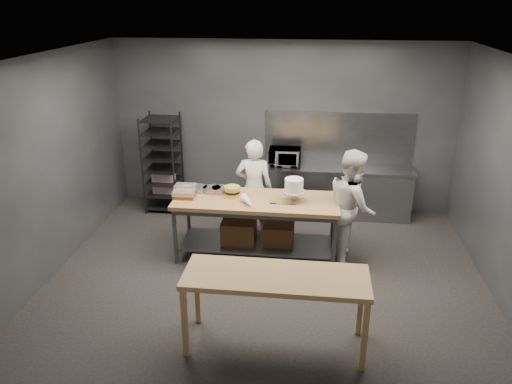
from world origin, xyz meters
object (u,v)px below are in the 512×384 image
Objects in this scene: speed_rack at (163,164)px; chef_right at (352,207)px; near_counter at (276,282)px; layer_cake at (232,192)px; work_table at (256,221)px; microwave at (285,157)px; frosted_cake_stand at (294,187)px; chef_behind at (254,188)px.

chef_right is at bearing -25.17° from speed_rack.
layer_cake is (-0.82, 2.09, 0.19)m from near_counter.
chef_right is (3.27, -1.54, -0.01)m from speed_rack.
work_table is 2.48m from speed_rack.
microwave reaches higher than work_table.
near_counter is at bearing -68.48° from layer_cake.
frosted_cake_stand reaches higher than microwave.
speed_rack is at bearing 139.96° from work_table.
speed_rack is 1.98m from chef_behind.
work_table is 1.20× the size of near_counter.
speed_rack reaches higher than chef_right.
layer_cake is at bearing 175.62° from frosted_cake_stand.
chef_right is at bearing 2.03° from work_table.
microwave is at bearing -113.24° from chef_behind.
microwave is 2.35× the size of layer_cake.
speed_rack is 1.08× the size of chef_behind.
microwave is at bearing 24.69° from chef_right.
speed_rack reaches higher than near_counter.
speed_rack is 5.08× the size of frosted_cake_stand.
chef_right is 4.93× the size of frosted_cake_stand.
speed_rack reaches higher than chef_behind.
frosted_cake_stand is (0.55, -0.02, 0.57)m from work_table.
layer_cake is at bearing -45.18° from speed_rack.
chef_behind is at bearing 102.02° from near_counter.
chef_right is at bearing -56.22° from microwave.
chef_behind is at bearing 69.45° from layer_cake.
frosted_cake_stand is at bearing -81.73° from microwave.
work_table is 2.10m from near_counter.
frosted_cake_stand reaches higher than work_table.
layer_cake reaches higher than work_table.
frosted_cake_stand is 0.92m from layer_cake.
chef_behind is (1.77, -0.89, -0.05)m from speed_rack.
chef_behind reaches higher than frosted_cake_stand.
microwave is at bearing 92.49° from near_counter.
near_counter is at bearing -57.05° from speed_rack.
speed_rack is 7.58× the size of layer_cake.
layer_cake is (-0.66, -1.61, -0.05)m from microwave.
speed_rack reaches higher than microwave.
chef_behind is at bearing 57.65° from chef_right.
work_table is at bearing -40.04° from speed_rack.
microwave is at bearing 2.09° from speed_rack.
chef_behind is (-0.58, 2.73, -0.00)m from near_counter.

